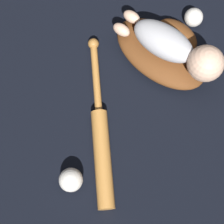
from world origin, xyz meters
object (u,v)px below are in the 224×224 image
(baseball_bat, at_px, (101,140))
(baseball_spare, at_px, (194,17))
(baby_figure, at_px, (178,49))
(baseball, at_px, (71,180))
(baseball_glove, at_px, (163,50))

(baseball_bat, xyz_separation_m, baseball_spare, (-0.27, 0.49, 0.01))
(baseball_spare, bearing_deg, baseball_bat, -60.99)
(baby_figure, bearing_deg, baseball_bat, -67.00)
(baby_figure, xyz_separation_m, baseball, (0.22, -0.48, -0.09))
(baby_figure, height_order, baseball_bat, baby_figure)
(baseball_glove, bearing_deg, baby_figure, 13.36)
(baseball_glove, xyz_separation_m, baseball_spare, (-0.07, 0.16, -0.00))
(baseball_bat, distance_m, baseball_spare, 0.56)
(baseball_glove, height_order, baby_figure, baby_figure)
(baseball_glove, distance_m, baseball, 0.54)
(baseball_bat, bearing_deg, baby_figure, 113.00)
(baseball, height_order, baseball_spare, baseball)
(baseball_glove, relative_size, baseball_spare, 5.98)
(baseball_glove, xyz_separation_m, baby_figure, (0.05, 0.01, 0.09))
(baseball_bat, distance_m, baseball, 0.16)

